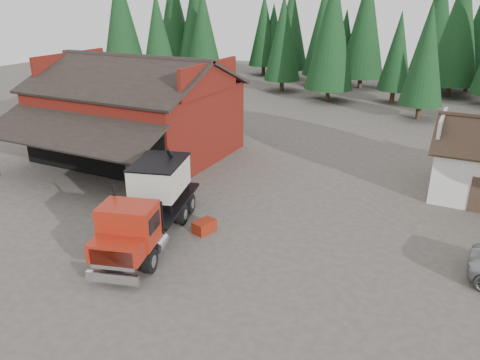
% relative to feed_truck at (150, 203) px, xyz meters
% --- Properties ---
extents(ground, '(120.00, 120.00, 0.00)m').
position_rel_feed_truck_xyz_m(ground, '(2.46, 0.17, -1.85)').
color(ground, '#484138').
rests_on(ground, ground).
extents(red_barn, '(12.80, 13.63, 7.18)m').
position_rel_feed_truck_xyz_m(red_barn, '(-8.54, 10.07, 0.85)').
color(red_barn, maroon).
rests_on(red_barn, ground).
extents(conifer_backdrop, '(76.00, 16.00, 16.00)m').
position_rel_feed_truck_xyz_m(conifer_backdrop, '(2.46, 42.17, -1.85)').
color(conifer_backdrop, black).
rests_on(conifer_backdrop, ground).
extents(near_pine_a, '(4.40, 4.40, 11.40)m').
position_rel_feed_truck_xyz_m(near_pine_a, '(-19.54, 28.17, 4.55)').
color(near_pine_a, '#382619').
rests_on(near_pine_a, ground).
extents(near_pine_b, '(3.96, 3.96, 10.40)m').
position_rel_feed_truck_xyz_m(near_pine_b, '(8.46, 30.17, 4.04)').
color(near_pine_b, '#382619').
rests_on(near_pine_b, ground).
extents(near_pine_d, '(5.28, 5.28, 13.40)m').
position_rel_feed_truck_xyz_m(near_pine_d, '(-1.54, 34.17, 5.55)').
color(near_pine_d, '#382619').
rests_on(near_pine_d, ground).
extents(feed_truck, '(4.63, 9.05, 3.95)m').
position_rel_feed_truck_xyz_m(feed_truck, '(0.00, 0.00, 0.00)').
color(feed_truck, black).
rests_on(feed_truck, ground).
extents(equip_box, '(0.96, 1.24, 0.60)m').
position_rel_feed_truck_xyz_m(equip_box, '(1.96, 1.62, -1.55)').
color(equip_box, maroon).
rests_on(equip_box, ground).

